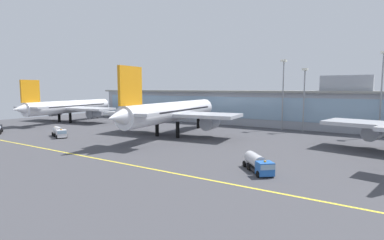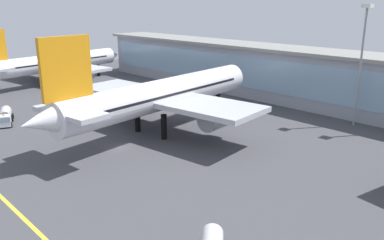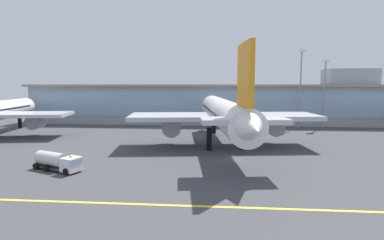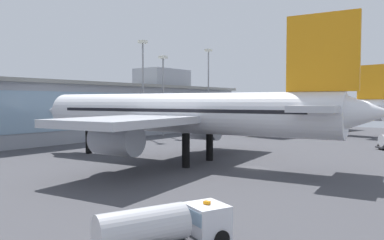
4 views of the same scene
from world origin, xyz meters
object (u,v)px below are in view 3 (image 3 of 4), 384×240
(airliner_near_right, at_px, (224,114))
(fuel_tanker_truck, at_px, (58,161))
(apron_light_mast_west, at_px, (301,77))
(apron_light_mast_centre, at_px, (325,83))

(airliner_near_right, relative_size, fuel_tanker_truck, 6.30)
(airliner_near_right, xyz_separation_m, fuel_tanker_truck, (-26.97, -21.19, -5.83))
(apron_light_mast_west, distance_m, apron_light_mast_centre, 7.47)
(airliner_near_right, xyz_separation_m, apron_light_mast_centre, (31.79, 31.35, 6.82))
(fuel_tanker_truck, height_order, apron_light_mast_centre, apron_light_mast_centre)
(fuel_tanker_truck, bearing_deg, apron_light_mast_west, 68.30)
(fuel_tanker_truck, bearing_deg, airliner_near_right, 60.70)
(apron_light_mast_west, bearing_deg, apron_light_mast_centre, -2.74)
(airliner_near_right, xyz_separation_m, apron_light_mast_west, (24.54, 31.70, 8.61))
(airliner_near_right, height_order, apron_light_mast_centre, apron_light_mast_centre)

